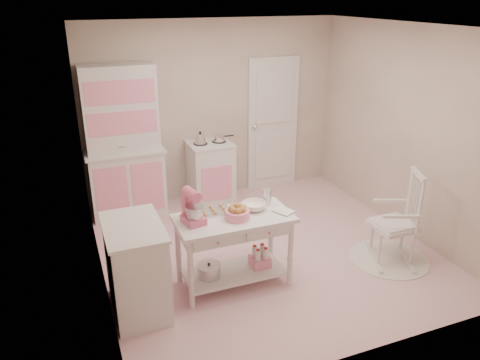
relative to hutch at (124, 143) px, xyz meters
name	(u,v)px	position (x,y,z in m)	size (l,w,h in m)	color
room_shell	(269,118)	(1.36, -1.66, 0.61)	(3.84, 3.84, 2.62)	pink
door	(273,124)	(2.31, 0.21, -0.02)	(0.82, 0.05, 2.04)	silver
hutch	(124,143)	(0.00, 0.00, 0.00)	(1.06, 0.50, 2.08)	silver
stove	(211,173)	(1.20, -0.05, -0.58)	(0.62, 0.57, 0.92)	silver
base_cabinet	(136,268)	(-0.27, -2.22, -0.58)	(0.54, 0.84, 0.92)	silver
lace_rug	(389,258)	(2.63, -2.38, -1.03)	(0.92, 0.92, 0.01)	white
rocking_chair	(394,217)	(2.63, -2.38, -0.49)	(0.48, 0.72, 1.10)	silver
work_table	(234,251)	(0.76, -2.17, -0.64)	(1.20, 0.60, 0.80)	silver
stand_mixer	(193,207)	(0.34, -2.15, -0.07)	(0.20, 0.28, 0.34)	#D3597F
cookie_tray	(214,211)	(0.61, -1.99, -0.23)	(0.34, 0.24, 0.02)	silver
bread_basket	(237,214)	(0.78, -2.22, -0.19)	(0.25, 0.25, 0.09)	pink
mixing_bowl	(254,206)	(1.02, -2.09, -0.20)	(0.26, 0.26, 0.08)	white
metal_pitcher	(267,197)	(1.20, -2.01, -0.16)	(0.10, 0.10, 0.17)	silver
recipe_book	(279,214)	(1.21, -2.29, -0.23)	(0.15, 0.20, 0.02)	white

